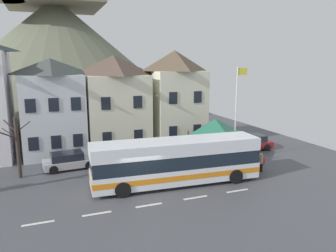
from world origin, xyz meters
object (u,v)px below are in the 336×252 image
at_px(flagpole, 237,108).
at_px(townhouse_01, 53,107).
at_px(parked_car_03, 69,161).
at_px(pedestrian_00, 261,161).
at_px(public_bench, 209,150).
at_px(townhouse_03, 175,98).
at_px(harbour_buoy, 258,161).
at_px(parked_car_00, 199,146).
at_px(pedestrian_02, 256,164).
at_px(bare_tree_00, 17,146).
at_px(hilltop_castle, 57,56).
at_px(transit_bus, 176,162).
at_px(townhouse_02, 115,102).
at_px(parked_car_01, 250,142).
at_px(pedestrian_01, 219,157).
at_px(bus_shelter, 215,126).

bearing_deg(flagpole, townhouse_01, 150.14).
xyz_separation_m(parked_car_03, pedestrian_00, (13.53, -5.97, 0.22)).
bearing_deg(townhouse_01, public_bench, -24.77).
bearing_deg(townhouse_03, harbour_buoy, -75.07).
height_order(parked_car_03, harbour_buoy, parked_car_03).
bearing_deg(parked_car_03, flagpole, -16.72).
relative_size(parked_car_00, harbour_buoy, 3.64).
distance_m(pedestrian_00, pedestrian_02, 1.02).
relative_size(townhouse_01, pedestrian_02, 5.51).
xyz_separation_m(pedestrian_02, bare_tree_00, (-16.18, 5.68, 1.50)).
distance_m(hilltop_castle, transit_bus, 32.66).
bearing_deg(parked_car_03, public_bench, -7.85).
relative_size(townhouse_01, hilltop_castle, 0.21).
xyz_separation_m(townhouse_03, parked_car_03, (-10.87, -4.83, -4.04)).
height_order(hilltop_castle, pedestrian_02, hilltop_castle).
bearing_deg(transit_bus, flagpole, 28.24).
relative_size(townhouse_02, parked_car_01, 2.02).
height_order(townhouse_02, harbour_buoy, townhouse_02).
xyz_separation_m(parked_car_00, public_bench, (0.38, -1.19, -0.18)).
bearing_deg(townhouse_01, parked_car_01, -17.16).
xyz_separation_m(parked_car_00, pedestrian_02, (1.13, -6.99, 0.22)).
bearing_deg(harbour_buoy, flagpole, 99.09).
distance_m(hilltop_castle, public_bench, 29.62).
distance_m(townhouse_01, pedestrian_02, 18.15).
bearing_deg(flagpole, parked_car_03, 167.57).
height_order(public_bench, flagpole, flagpole).
xyz_separation_m(transit_bus, pedestrian_01, (4.43, 2.02, -0.70)).
height_order(parked_car_00, flagpole, flagpole).
relative_size(townhouse_01, townhouse_02, 0.96).
bearing_deg(pedestrian_01, transit_bus, -155.48).
distance_m(transit_bus, harbour_buoy, 7.07).
bearing_deg(public_bench, parked_car_03, 176.44).
bearing_deg(bare_tree_00, parked_car_00, 4.96).
distance_m(transit_bus, parked_car_00, 8.15).
relative_size(pedestrian_01, bare_tree_00, 0.34).
bearing_deg(harbour_buoy, pedestrian_02, -133.74).
relative_size(parked_car_00, pedestrian_00, 3.23).
relative_size(hilltop_castle, flagpole, 5.29).
bearing_deg(pedestrian_01, parked_car_03, 160.30).
xyz_separation_m(townhouse_01, parked_car_03, (0.79, -5.13, -3.63)).
distance_m(townhouse_02, bus_shelter, 10.23).
distance_m(townhouse_02, pedestrian_00, 14.60).
relative_size(townhouse_02, hilltop_castle, 0.21).
xyz_separation_m(transit_bus, harbour_buoy, (7.01, 0.42, -0.83)).
bearing_deg(parked_car_01, hilltop_castle, -50.63).
height_order(townhouse_03, parked_car_00, townhouse_03).
relative_size(pedestrian_00, bare_tree_00, 0.33).
relative_size(townhouse_03, bare_tree_00, 2.12).
height_order(hilltop_castle, flagpole, hilltop_castle).
xyz_separation_m(public_bench, flagpole, (1.27, -2.17, 4.01)).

